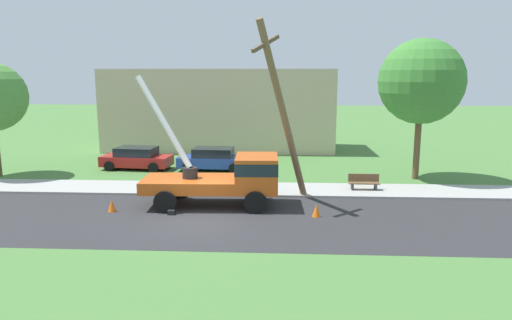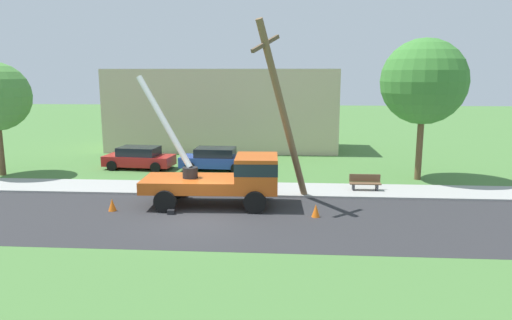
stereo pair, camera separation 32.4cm
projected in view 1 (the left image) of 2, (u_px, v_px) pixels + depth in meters
The scene contains 12 objects.
ground_plane at pixel (230, 164), 31.31m from camera, with size 120.00×120.00×0.00m, color #477538.
road_asphalt at pixel (198, 219), 19.53m from camera, with size 80.00×7.31×0.01m, color #2B2B2D.
sidewalk_strip at pixel (215, 189), 24.47m from camera, with size 80.00×2.77×0.10m, color #9E9E99.
utility_truck at pixel (229, 176), 21.28m from camera, with size 6.85×3.21×5.98m.
leaning_utility_pole at pixel (283, 112), 21.12m from camera, with size 2.70×3.35×8.43m.
traffic_cone_ahead at pixel (316, 210), 19.77m from camera, with size 0.36×0.36×0.56m, color orange.
traffic_cone_behind at pixel (112, 205), 20.51m from camera, with size 0.36×0.36×0.56m, color orange.
parked_sedan_red at pixel (137, 158), 29.62m from camera, with size 4.56×2.30×1.42m.
parked_sedan_blue at pixel (213, 159), 29.31m from camera, with size 4.47×2.14×1.42m.
park_bench at pixel (364, 183), 24.04m from camera, with size 1.60×0.45×0.90m.
roadside_tree_near at pixel (421, 82), 25.94m from camera, with size 4.79×4.79×8.01m.
lowrise_building_backdrop at pixel (220, 109), 37.36m from camera, with size 18.00×6.00×6.40m, color #C6B293.
Camera 1 is at (3.46, -18.58, 6.05)m, focal length 32.39 mm.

